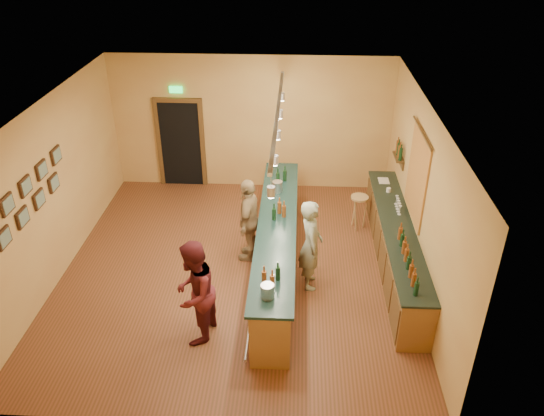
# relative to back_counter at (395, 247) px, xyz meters

# --- Properties ---
(floor) EXTENTS (7.00, 7.00, 0.00)m
(floor) POSITION_rel_back_counter_xyz_m (-2.97, -0.18, -0.49)
(floor) COLOR #553418
(floor) RESTS_ON ground
(ceiling) EXTENTS (6.50, 7.00, 0.02)m
(ceiling) POSITION_rel_back_counter_xyz_m (-2.97, -0.18, 2.71)
(ceiling) COLOR silver
(ceiling) RESTS_ON wall_back
(wall_back) EXTENTS (6.50, 0.02, 3.20)m
(wall_back) POSITION_rel_back_counter_xyz_m (-2.97, 3.32, 1.11)
(wall_back) COLOR #B67F44
(wall_back) RESTS_ON floor
(wall_front) EXTENTS (6.50, 0.02, 3.20)m
(wall_front) POSITION_rel_back_counter_xyz_m (-2.97, -3.68, 1.11)
(wall_front) COLOR #B67F44
(wall_front) RESTS_ON floor
(wall_left) EXTENTS (0.02, 7.00, 3.20)m
(wall_left) POSITION_rel_back_counter_xyz_m (-6.22, -0.18, 1.11)
(wall_left) COLOR #B67F44
(wall_left) RESTS_ON floor
(wall_right) EXTENTS (0.02, 7.00, 3.20)m
(wall_right) POSITION_rel_back_counter_xyz_m (0.28, -0.18, 1.11)
(wall_right) COLOR #B67F44
(wall_right) RESTS_ON floor
(doorway) EXTENTS (1.15, 0.09, 2.48)m
(doorway) POSITION_rel_back_counter_xyz_m (-4.67, 3.30, 0.64)
(doorway) COLOR black
(doorway) RESTS_ON wall_back
(tapestry) EXTENTS (0.03, 1.40, 1.60)m
(tapestry) POSITION_rel_back_counter_xyz_m (0.26, 0.22, 1.36)
(tapestry) COLOR #A53821
(tapestry) RESTS_ON wall_right
(bottle_shelf) EXTENTS (0.17, 0.55, 0.54)m
(bottle_shelf) POSITION_rel_back_counter_xyz_m (0.20, 1.72, 1.18)
(bottle_shelf) COLOR #533519
(bottle_shelf) RESTS_ON wall_right
(picture_grid) EXTENTS (0.06, 2.20, 0.70)m
(picture_grid) POSITION_rel_back_counter_xyz_m (-6.18, -0.93, 1.46)
(picture_grid) COLOR #382111
(picture_grid) RESTS_ON wall_left
(back_counter) EXTENTS (0.60, 4.55, 1.27)m
(back_counter) POSITION_rel_back_counter_xyz_m (0.00, 0.00, 0.00)
(back_counter) COLOR olive
(back_counter) RESTS_ON floor
(tasting_bar) EXTENTS (0.73, 5.10, 1.38)m
(tasting_bar) POSITION_rel_back_counter_xyz_m (-2.21, -0.18, 0.12)
(tasting_bar) COLOR olive
(tasting_bar) RESTS_ON floor
(pendant_track) EXTENTS (0.11, 4.60, 0.50)m
(pendant_track) POSITION_rel_back_counter_xyz_m (-2.21, -0.18, 2.50)
(pendant_track) COLOR silver
(pendant_track) RESTS_ON ceiling
(bartender) EXTENTS (0.45, 0.65, 1.72)m
(bartender) POSITION_rel_back_counter_xyz_m (-1.60, -0.58, 0.37)
(bartender) COLOR gray
(bartender) RESTS_ON floor
(customer_a) EXTENTS (0.81, 0.96, 1.76)m
(customer_a) POSITION_rel_back_counter_xyz_m (-3.40, -2.04, 0.40)
(customer_a) COLOR #59191E
(customer_a) RESTS_ON floor
(customer_b) EXTENTS (0.56, 1.04, 1.69)m
(customer_b) POSITION_rel_back_counter_xyz_m (-2.76, 0.24, 0.36)
(customer_b) COLOR #997A51
(customer_b) RESTS_ON floor
(bar_stool) EXTENTS (0.37, 0.37, 0.77)m
(bar_stool) POSITION_rel_back_counter_xyz_m (-0.56, 1.41, 0.14)
(bar_stool) COLOR #AA894C
(bar_stool) RESTS_ON floor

